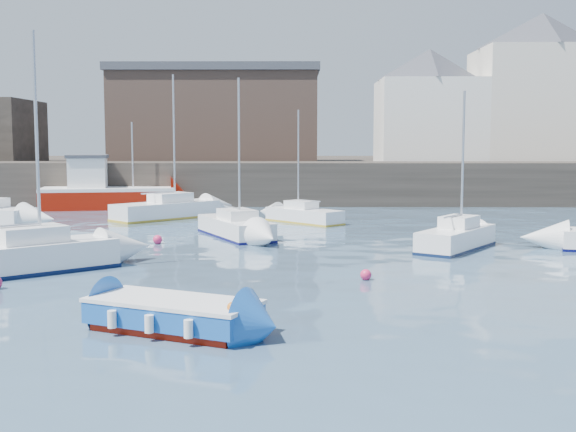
{
  "coord_description": "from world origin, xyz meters",
  "views": [
    {
      "loc": [
        0.22,
        -16.52,
        4.43
      ],
      "look_at": [
        0.0,
        12.0,
        1.5
      ],
      "focal_mm": 45.0,
      "sensor_mm": 36.0,
      "label": 1
    }
  ],
  "objects_px": {
    "blue_dinghy": "(173,313)",
    "buoy_far": "(158,244)",
    "fishing_boat": "(104,192)",
    "sailboat_h": "(167,209)",
    "sailboat_b": "(235,227)",
    "sailboat_a": "(24,256)",
    "sailboat_f": "(304,215)",
    "sailboat_c": "(457,237)",
    "buoy_mid": "(366,280)"
  },
  "relations": [
    {
      "from": "sailboat_a",
      "to": "buoy_far",
      "type": "height_order",
      "value": "sailboat_a"
    },
    {
      "from": "sailboat_a",
      "to": "buoy_far",
      "type": "relative_size",
      "value": 20.1
    },
    {
      "from": "sailboat_b",
      "to": "sailboat_f",
      "type": "height_order",
      "value": "sailboat_b"
    },
    {
      "from": "sailboat_b",
      "to": "sailboat_c",
      "type": "bearing_deg",
      "value": -22.37
    },
    {
      "from": "sailboat_c",
      "to": "blue_dinghy",
      "type": "bearing_deg",
      "value": -126.23
    },
    {
      "from": "sailboat_c",
      "to": "buoy_far",
      "type": "xyz_separation_m",
      "value": [
        -12.71,
        1.55,
        -0.5
      ]
    },
    {
      "from": "sailboat_a",
      "to": "sailboat_c",
      "type": "distance_m",
      "value": 16.85
    },
    {
      "from": "sailboat_h",
      "to": "buoy_far",
      "type": "xyz_separation_m",
      "value": [
        1.42,
        -10.36,
        -0.54
      ]
    },
    {
      "from": "fishing_boat",
      "to": "sailboat_h",
      "type": "xyz_separation_m",
      "value": [
        5.31,
        -6.42,
        -0.57
      ]
    },
    {
      "from": "buoy_far",
      "to": "sailboat_c",
      "type": "bearing_deg",
      "value": -6.95
    },
    {
      "from": "blue_dinghy",
      "to": "fishing_boat",
      "type": "height_order",
      "value": "fishing_boat"
    },
    {
      "from": "sailboat_a",
      "to": "sailboat_h",
      "type": "height_order",
      "value": "sailboat_h"
    },
    {
      "from": "blue_dinghy",
      "to": "sailboat_c",
      "type": "xyz_separation_m",
      "value": [
        9.58,
        13.08,
        0.07
      ]
    },
    {
      "from": "sailboat_c",
      "to": "sailboat_f",
      "type": "xyz_separation_m",
      "value": [
        -6.19,
        9.88,
        -0.06
      ]
    },
    {
      "from": "sailboat_b",
      "to": "sailboat_c",
      "type": "relative_size",
      "value": 1.12
    },
    {
      "from": "blue_dinghy",
      "to": "sailboat_c",
      "type": "relative_size",
      "value": 0.68
    },
    {
      "from": "sailboat_b",
      "to": "sailboat_h",
      "type": "height_order",
      "value": "sailboat_h"
    },
    {
      "from": "sailboat_h",
      "to": "blue_dinghy",
      "type": "bearing_deg",
      "value": -79.7
    },
    {
      "from": "sailboat_a",
      "to": "sailboat_f",
      "type": "height_order",
      "value": "sailboat_a"
    },
    {
      "from": "sailboat_a",
      "to": "blue_dinghy",
      "type": "bearing_deg",
      "value": -49.97
    },
    {
      "from": "buoy_far",
      "to": "sailboat_f",
      "type": "bearing_deg",
      "value": 51.99
    },
    {
      "from": "buoy_mid",
      "to": "buoy_far",
      "type": "distance_m",
      "value": 11.68
    },
    {
      "from": "fishing_boat",
      "to": "sailboat_a",
      "type": "bearing_deg",
      "value": -81.6
    },
    {
      "from": "sailboat_a",
      "to": "sailboat_b",
      "type": "xyz_separation_m",
      "value": [
        6.43,
        9.45,
        -0.1
      ]
    },
    {
      "from": "sailboat_b",
      "to": "sailboat_f",
      "type": "bearing_deg",
      "value": 61.15
    },
    {
      "from": "sailboat_f",
      "to": "buoy_mid",
      "type": "distance_m",
      "value": 16.67
    },
    {
      "from": "sailboat_a",
      "to": "sailboat_b",
      "type": "bearing_deg",
      "value": 55.77
    },
    {
      "from": "fishing_boat",
      "to": "sailboat_a",
      "type": "xyz_separation_m",
      "value": [
        3.52,
        -23.86,
        -0.54
      ]
    },
    {
      "from": "fishing_boat",
      "to": "sailboat_f",
      "type": "height_order",
      "value": "sailboat_f"
    },
    {
      "from": "fishing_boat",
      "to": "sailboat_c",
      "type": "distance_m",
      "value": 26.72
    },
    {
      "from": "sailboat_a",
      "to": "sailboat_f",
      "type": "bearing_deg",
      "value": 57.78
    },
    {
      "from": "sailboat_a",
      "to": "sailboat_f",
      "type": "xyz_separation_m",
      "value": [
        9.72,
        15.43,
        -0.14
      ]
    },
    {
      "from": "sailboat_f",
      "to": "buoy_far",
      "type": "height_order",
      "value": "sailboat_f"
    },
    {
      "from": "sailboat_c",
      "to": "sailboat_f",
      "type": "relative_size",
      "value": 1.05
    },
    {
      "from": "fishing_boat",
      "to": "sailboat_h",
      "type": "height_order",
      "value": "sailboat_h"
    },
    {
      "from": "sailboat_h",
      "to": "buoy_far",
      "type": "height_order",
      "value": "sailboat_h"
    },
    {
      "from": "sailboat_f",
      "to": "buoy_far",
      "type": "xyz_separation_m",
      "value": [
        -6.51,
        -8.33,
        -0.44
      ]
    },
    {
      "from": "buoy_far",
      "to": "sailboat_a",
      "type": "bearing_deg",
      "value": -114.34
    },
    {
      "from": "fishing_boat",
      "to": "buoy_far",
      "type": "distance_m",
      "value": 18.11
    },
    {
      "from": "sailboat_h",
      "to": "sailboat_c",
      "type": "bearing_deg",
      "value": -40.12
    },
    {
      "from": "sailboat_a",
      "to": "buoy_mid",
      "type": "bearing_deg",
      "value": -5.69
    },
    {
      "from": "fishing_boat",
      "to": "sailboat_f",
      "type": "distance_m",
      "value": 15.72
    },
    {
      "from": "blue_dinghy",
      "to": "buoy_far",
      "type": "relative_size",
      "value": 10.93
    },
    {
      "from": "blue_dinghy",
      "to": "sailboat_f",
      "type": "bearing_deg",
      "value": 81.6
    },
    {
      "from": "blue_dinghy",
      "to": "sailboat_a",
      "type": "bearing_deg",
      "value": 130.03
    },
    {
      "from": "blue_dinghy",
      "to": "sailboat_b",
      "type": "distance_m",
      "value": 16.98
    },
    {
      "from": "blue_dinghy",
      "to": "buoy_mid",
      "type": "relative_size",
      "value": 12.15
    },
    {
      "from": "fishing_boat",
      "to": "sailboat_a",
      "type": "height_order",
      "value": "sailboat_a"
    },
    {
      "from": "blue_dinghy",
      "to": "sailboat_b",
      "type": "height_order",
      "value": "sailboat_b"
    },
    {
      "from": "fishing_boat",
      "to": "buoy_mid",
      "type": "distance_m",
      "value": 29.19
    }
  ]
}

